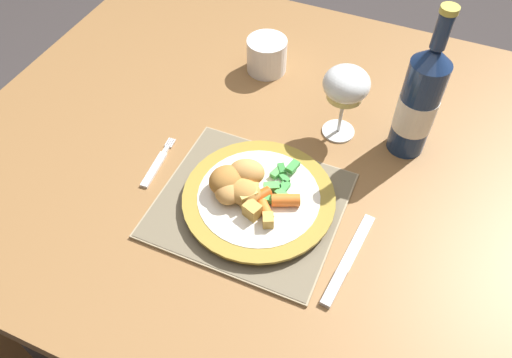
{
  "coord_description": "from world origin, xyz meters",
  "views": [
    {
      "loc": [
        0.22,
        -0.62,
        1.44
      ],
      "look_at": [
        -0.0,
        -0.12,
        0.78
      ],
      "focal_mm": 35.0,
      "sensor_mm": 36.0,
      "label": 1
    }
  ],
  "objects_px": {
    "bottle": "(419,102)",
    "drinking_cup": "(267,54)",
    "table_knife": "(345,266)",
    "dining_table": "(279,177)",
    "dinner_plate": "(259,199)",
    "wine_glass": "(346,87)",
    "fork": "(156,166)"
  },
  "relations": [
    {
      "from": "fork",
      "to": "drinking_cup",
      "type": "xyz_separation_m",
      "value": [
        0.08,
        0.35,
        0.04
      ]
    },
    {
      "from": "dinner_plate",
      "to": "fork",
      "type": "relative_size",
      "value": 2.08
    },
    {
      "from": "wine_glass",
      "to": "fork",
      "type": "bearing_deg",
      "value": -141.95
    },
    {
      "from": "fork",
      "to": "wine_glass",
      "type": "height_order",
      "value": "wine_glass"
    },
    {
      "from": "dining_table",
      "to": "fork",
      "type": "bearing_deg",
      "value": -145.52
    },
    {
      "from": "bottle",
      "to": "drinking_cup",
      "type": "relative_size",
      "value": 3.42
    },
    {
      "from": "dining_table",
      "to": "table_knife",
      "type": "bearing_deg",
      "value": -46.96
    },
    {
      "from": "table_knife",
      "to": "dinner_plate",
      "type": "bearing_deg",
      "value": 160.85
    },
    {
      "from": "dining_table",
      "to": "bottle",
      "type": "relative_size",
      "value": 4.13
    },
    {
      "from": "dining_table",
      "to": "drinking_cup",
      "type": "xyz_separation_m",
      "value": [
        -0.12,
        0.21,
        0.13
      ]
    },
    {
      "from": "bottle",
      "to": "drinking_cup",
      "type": "xyz_separation_m",
      "value": [
        -0.34,
        0.11,
        -0.07
      ]
    },
    {
      "from": "wine_glass",
      "to": "bottle",
      "type": "distance_m",
      "value": 0.13
    },
    {
      "from": "fork",
      "to": "wine_glass",
      "type": "distance_m",
      "value": 0.38
    },
    {
      "from": "table_knife",
      "to": "bottle",
      "type": "distance_m",
      "value": 0.32
    },
    {
      "from": "drinking_cup",
      "to": "dining_table",
      "type": "bearing_deg",
      "value": -60.84
    },
    {
      "from": "table_knife",
      "to": "drinking_cup",
      "type": "distance_m",
      "value": 0.52
    },
    {
      "from": "table_knife",
      "to": "bottle",
      "type": "xyz_separation_m",
      "value": [
        0.03,
        0.3,
        0.11
      ]
    },
    {
      "from": "dining_table",
      "to": "table_knife",
      "type": "relative_size",
      "value": 6.47
    },
    {
      "from": "dining_table",
      "to": "fork",
      "type": "relative_size",
      "value": 9.7
    },
    {
      "from": "table_knife",
      "to": "drinking_cup",
      "type": "xyz_separation_m",
      "value": [
        -0.31,
        0.42,
        0.04
      ]
    },
    {
      "from": "fork",
      "to": "wine_glass",
      "type": "bearing_deg",
      "value": 38.05
    },
    {
      "from": "bottle",
      "to": "drinking_cup",
      "type": "distance_m",
      "value": 0.36
    },
    {
      "from": "dinner_plate",
      "to": "drinking_cup",
      "type": "bearing_deg",
      "value": 110.53
    },
    {
      "from": "table_knife",
      "to": "drinking_cup",
      "type": "relative_size",
      "value": 2.18
    },
    {
      "from": "dining_table",
      "to": "drinking_cup",
      "type": "relative_size",
      "value": 14.13
    },
    {
      "from": "dinner_plate",
      "to": "bottle",
      "type": "distance_m",
      "value": 0.33
    },
    {
      "from": "dining_table",
      "to": "wine_glass",
      "type": "xyz_separation_m",
      "value": [
        0.09,
        0.09,
        0.2
      ]
    },
    {
      "from": "dining_table",
      "to": "dinner_plate",
      "type": "xyz_separation_m",
      "value": [
        0.01,
        -0.14,
        0.1
      ]
    },
    {
      "from": "dining_table",
      "to": "wine_glass",
      "type": "bearing_deg",
      "value": 44.96
    },
    {
      "from": "dinner_plate",
      "to": "wine_glass",
      "type": "relative_size",
      "value": 1.73
    },
    {
      "from": "dining_table",
      "to": "dinner_plate",
      "type": "bearing_deg",
      "value": -84.52
    },
    {
      "from": "dining_table",
      "to": "bottle",
      "type": "height_order",
      "value": "bottle"
    }
  ]
}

